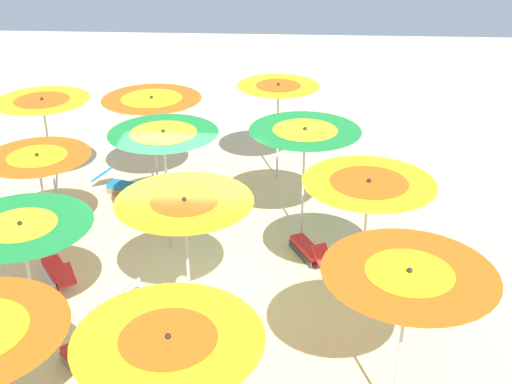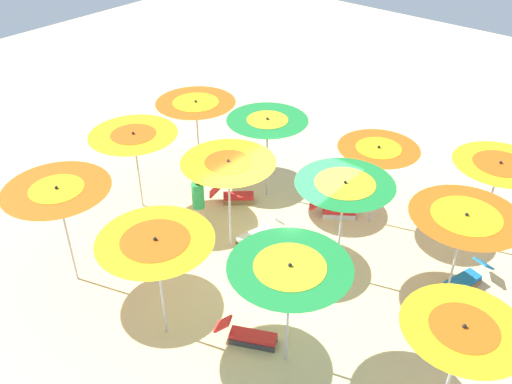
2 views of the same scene
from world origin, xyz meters
name	(u,v)px [view 2 (image 2 of 2)]	position (x,y,z in m)	size (l,w,h in m)	color
ground	(278,264)	(0.00, 0.00, -0.02)	(39.57, 39.57, 0.04)	beige
beach_umbrella_0	(462,335)	(-4.64, 1.50, 2.20)	(1.91, 1.91, 2.42)	#B2B2B7
beach_umbrella_1	(464,223)	(-3.53, -1.23, 2.19)	(2.18, 2.18, 2.43)	#B2B2B7
beach_umbrella_2	(499,169)	(-3.31, -3.59, 2.21)	(2.05, 2.05, 2.42)	#B2B2B7
beach_umbrella_3	(290,275)	(-1.83, 2.09, 2.16)	(2.17, 2.17, 2.43)	#B2B2B7
beach_umbrella_4	(344,190)	(-1.23, -0.54, 2.31)	(2.07, 2.07, 2.55)	#B2B2B7
beach_umbrella_5	(378,156)	(-0.75, -2.80, 1.95)	(1.96, 1.96, 2.22)	#B2B2B7
beach_umbrella_6	(156,248)	(0.44, 3.10, 2.18)	(2.17, 2.17, 2.43)	#B2B2B7
beach_umbrella_7	(228,170)	(1.28, 0.24, 2.16)	(2.12, 2.12, 2.44)	#B2B2B7
beach_umbrella_8	(267,127)	(2.02, -2.03, 2.10)	(2.09, 2.09, 2.36)	#B2B2B7
beach_umbrella_9	(58,197)	(3.15, 3.34, 2.24)	(2.20, 2.20, 2.50)	#B2B2B7
beach_umbrella_10	(134,141)	(4.23, 0.51, 1.98)	(2.21, 2.21, 2.23)	#B2B2B7
beach_umbrella_11	(196,109)	(4.29, -1.72, 2.01)	(2.19, 2.19, 2.28)	#B2B2B7
lounger_0	(249,335)	(-1.01, 2.23, 0.19)	(1.25, 0.83, 0.53)	#333338
lounger_1	(335,210)	(0.04, -2.42, 0.20)	(1.17, 0.97, 0.53)	silver
lounger_2	(258,233)	(0.93, -0.38, 0.19)	(0.63, 1.31, 0.56)	olive
lounger_3	(466,278)	(-3.62, -2.10, 0.20)	(0.72, 1.33, 0.56)	olive
lounger_4	(234,195)	(2.47, -1.20, 0.22)	(1.09, 1.05, 0.65)	olive
beachgoer_0	(199,204)	(2.25, 0.32, 0.86)	(0.30, 0.30, 1.65)	#D8A87F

